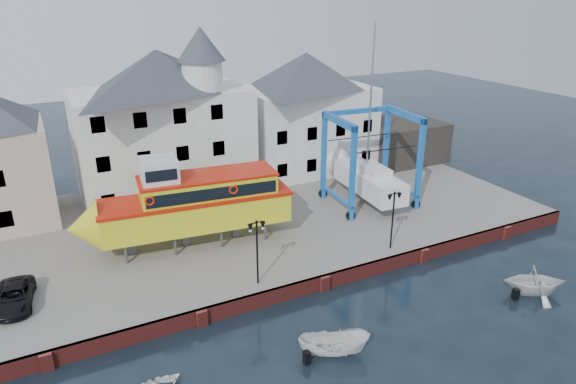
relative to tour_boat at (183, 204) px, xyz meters
name	(u,v)px	position (x,y,z in m)	size (l,w,h in m)	color
ground	(324,290)	(6.43, -8.11, -4.04)	(140.00, 140.00, 0.00)	black
hardstanding	(254,218)	(6.43, 2.89, -3.54)	(44.00, 22.00, 1.00)	slate
quay_wall	(323,282)	(6.43, -8.01, -3.54)	(44.00, 0.47, 1.00)	maroon
building_white_main	(164,122)	(1.56, 10.28, 3.30)	(14.00, 8.30, 14.00)	silver
building_white_right	(306,112)	(15.43, 10.88, 2.55)	(12.00, 8.00, 11.20)	silver
shed_dark	(399,140)	(25.43, 8.89, -1.04)	(8.00, 7.00, 4.00)	black
lamp_post_left	(257,236)	(2.43, -6.91, 0.13)	(1.12, 0.32, 4.20)	black
lamp_post_right	(394,206)	(12.43, -6.91, 0.13)	(1.12, 0.32, 4.20)	black
tour_boat	(183,204)	(0.00, 0.00, 0.00)	(15.12, 5.06, 6.46)	#59595E
travel_lift	(364,172)	(15.78, 1.28, -0.64)	(7.17, 9.74, 14.46)	#1643A7
van	(14,297)	(-10.78, -2.90, -2.47)	(1.91, 4.14, 1.15)	black
motorboat_a	(334,354)	(3.77, -13.58, -4.04)	(1.40, 3.72, 1.44)	silver
motorboat_c	(533,293)	(17.90, -14.32, -4.04)	(3.28, 3.80, 2.00)	silver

